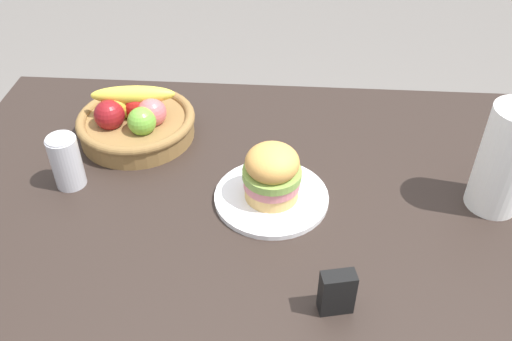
% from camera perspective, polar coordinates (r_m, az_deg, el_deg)
% --- Properties ---
extents(dining_table, '(1.40, 0.90, 0.75)m').
position_cam_1_polar(dining_table, '(1.29, -1.01, -5.21)').
color(dining_table, '#2D231E').
rests_on(dining_table, ground_plane).
extents(plate, '(0.25, 0.25, 0.01)m').
position_cam_1_polar(plate, '(1.19, 1.61, -2.79)').
color(plate, white).
rests_on(plate, dining_table).
extents(sandwich, '(0.13, 0.13, 0.13)m').
position_cam_1_polar(sandwich, '(1.15, 1.67, -0.25)').
color(sandwich, '#DBAD60').
rests_on(sandwich, plate).
extents(soda_can, '(0.07, 0.07, 0.13)m').
position_cam_1_polar(soda_can, '(1.27, -19.08, 0.89)').
color(soda_can, silver).
rests_on(soda_can, dining_table).
extents(fruit_basket, '(0.29, 0.29, 0.13)m').
position_cam_1_polar(fruit_basket, '(1.39, -12.43, 5.17)').
color(fruit_basket, olive).
rests_on(fruit_basket, dining_table).
extents(paper_towel_roll, '(0.11, 0.11, 0.24)m').
position_cam_1_polar(paper_towel_roll, '(1.22, 24.47, 1.03)').
color(paper_towel_roll, white).
rests_on(paper_towel_roll, dining_table).
extents(napkin_holder, '(0.07, 0.04, 0.09)m').
position_cam_1_polar(napkin_holder, '(0.98, 8.38, -12.39)').
color(napkin_holder, black).
rests_on(napkin_holder, dining_table).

